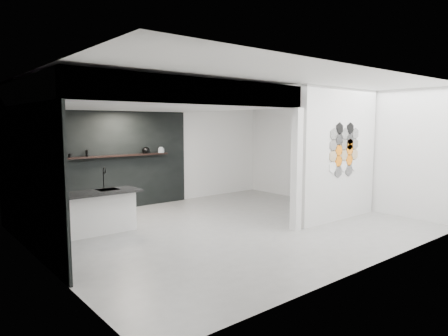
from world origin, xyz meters
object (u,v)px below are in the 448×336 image
(wall_basin, at_px, (45,198))
(kettle, at_px, (146,150))
(stockpot, at_px, (50,154))
(bottle_dark, at_px, (87,153))
(kitchen_island, at_px, (98,211))
(utensil_cup, at_px, (70,155))
(partition_panel, at_px, (340,154))
(glass_vase, at_px, (161,150))
(glass_bowl, at_px, (161,150))

(wall_basin, xyz_separation_m, kettle, (2.96, 2.07, 0.55))
(stockpot, distance_m, bottle_dark, 0.79)
(wall_basin, xyz_separation_m, kitchen_island, (1.04, 0.44, -0.44))
(bottle_dark, height_order, utensil_cup, bottle_dark)
(partition_panel, distance_m, glass_vase, 4.39)
(bottle_dark, xyz_separation_m, utensil_cup, (-0.37, 0.00, -0.03))
(kitchen_island, height_order, bottle_dark, bottle_dark)
(stockpot, distance_m, glass_bowl, 2.70)
(kitchen_island, relative_size, kettle, 7.93)
(kettle, bearing_deg, utensil_cup, 156.48)
(kitchen_island, xyz_separation_m, kettle, (1.92, 1.62, 0.99))
(wall_basin, distance_m, kettle, 3.65)
(kettle, bearing_deg, partition_panel, -80.54)
(wall_basin, height_order, glass_vase, glass_vase)
(kitchen_island, relative_size, glass_vase, 10.38)
(stockpot, distance_m, utensil_cup, 0.42)
(kitchen_island, height_order, kettle, kettle)
(bottle_dark, bearing_deg, glass_bowl, 0.00)
(partition_panel, height_order, bottle_dark, partition_panel)
(kettle, distance_m, glass_vase, 0.43)
(stockpot, bearing_deg, bottle_dark, 0.00)
(wall_basin, bearing_deg, partition_panel, -18.23)
(glass_vase, xyz_separation_m, bottle_dark, (-1.91, 0.00, 0.00))
(stockpot, xyz_separation_m, kettle, (2.27, 0.00, -0.00))
(bottle_dark, bearing_deg, partition_panel, -44.12)
(partition_panel, height_order, kettle, partition_panel)
(wall_basin, height_order, kitchen_island, kitchen_island)
(partition_panel, xyz_separation_m, kitchen_island, (-4.42, 2.24, -0.99))
(wall_basin, distance_m, kitchen_island, 1.21)
(kettle, relative_size, utensil_cup, 2.21)
(kitchen_island, bearing_deg, kettle, 41.29)
(wall_basin, xyz_separation_m, bottle_dark, (1.48, 2.07, 0.55))
(wall_basin, bearing_deg, bottle_dark, 54.37)
(stockpot, bearing_deg, utensil_cup, 0.00)
(glass_vase, xyz_separation_m, utensil_cup, (-2.28, 0.00, -0.03))
(wall_basin, distance_m, bottle_dark, 2.60)
(partition_panel, bearing_deg, utensil_cup, 138.43)
(wall_basin, bearing_deg, glass_bowl, 31.35)
(kitchen_island, height_order, glass_vase, glass_vase)
(kettle, relative_size, glass_bowl, 1.21)
(partition_panel, bearing_deg, glass_vase, 118.23)
(wall_basin, xyz_separation_m, utensil_cup, (1.11, 2.07, 0.51))
(utensil_cup, bearing_deg, glass_bowl, 0.00)
(wall_basin, xyz_separation_m, stockpot, (0.69, 2.07, 0.56))
(partition_panel, relative_size, kitchen_island, 1.84)
(glass_bowl, xyz_separation_m, utensil_cup, (-2.28, 0.00, -0.01))
(kettle, bearing_deg, bottle_dark, 156.48)
(wall_basin, xyz_separation_m, glass_vase, (3.39, 2.07, 0.54))
(partition_panel, bearing_deg, glass_bowl, 118.23)
(kettle, bearing_deg, glass_bowl, -23.52)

